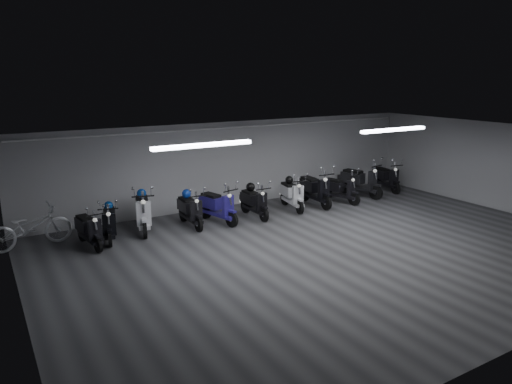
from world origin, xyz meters
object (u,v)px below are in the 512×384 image
scooter_1 (109,218)px  scooter_5 (254,198)px  scooter_0 (89,224)px  scooter_9 (361,176)px  scooter_8 (340,185)px  helmet_4 (289,180)px  helmet_1 (250,187)px  scooter_7 (315,184)px  scooter_2 (143,206)px  scooter_4 (218,201)px  helmet_0 (109,206)px  helmet_2 (142,193)px  helmet_3 (187,194)px  bicycle (29,223)px  scooter_3 (190,205)px  scooter_6 (292,190)px  scooter_10 (386,174)px

scooter_1 → scooter_5: (4.35, -0.17, 0.00)m
scooter_0 → scooter_9: 9.53m
scooter_8 → helmet_4: 1.92m
helmet_1 → scooter_0: bearing=-176.2°
scooter_0 → scooter_7: bearing=-7.0°
scooter_2 → helmet_1: (3.36, -0.20, 0.19)m
scooter_2 → scooter_5: bearing=7.8°
scooter_0 → scooter_4: (3.71, 0.14, 0.07)m
scooter_9 → helmet_0: (-8.88, 0.12, 0.14)m
scooter_9 → helmet_1: (-4.59, -0.04, 0.17)m
scooter_5 → helmet_2: scooter_5 is taller
scooter_2 → helmet_2: (0.07, 0.26, 0.30)m
scooter_1 → scooter_4: bearing=12.5°
scooter_1 → helmet_3: size_ratio=6.09×
bicycle → helmet_1: 6.24m
scooter_1 → helmet_2: 1.25m
scooter_9 → helmet_1: size_ratio=7.20×
scooter_1 → helmet_1: size_ratio=6.02×
scooter_2 → scooter_3: (1.30, -0.28, -0.09)m
scooter_2 → scooter_5: size_ratio=1.16×
helmet_0 → scooter_1: bearing=-104.7°
scooter_0 → scooter_6: bearing=-6.8°
scooter_9 → helmet_3: (-6.64, 0.12, 0.18)m
scooter_7 → bicycle: scooter_7 is taller
scooter_6 → helmet_3: scooter_6 is taller
scooter_3 → helmet_4: scooter_3 is taller
scooter_7 → scooter_10: (3.60, 0.29, -0.06)m
scooter_5 → scooter_9: size_ratio=0.84×
scooter_3 → scooter_2: bearing=168.2°
scooter_5 → helmet_0: bearing=174.5°
scooter_7 → helmet_4: scooter_7 is taller
scooter_3 → scooter_7: (4.49, -0.02, 0.09)m
scooter_2 → scooter_9: size_ratio=0.97×
scooter_8 → helmet_4: scooter_8 is taller
scooter_6 → helmet_0: size_ratio=7.41×
scooter_0 → helmet_2: (1.65, 0.78, 0.42)m
helmet_1 → helmet_4: size_ratio=1.08×
scooter_7 → helmet_0: bearing=-179.5°
scooter_8 → scooter_4: bearing=162.3°
scooter_10 → helmet_4: (-4.49, -0.05, 0.28)m
scooter_5 → scooter_10: 6.05m
scooter_9 → scooter_10: 1.45m
scooter_2 → helmet_0: bearing=-162.5°
scooter_6 → scooter_10: 4.54m
bicycle → scooter_8: bearing=-101.2°
helmet_0 → scooter_9: bearing=-0.8°
scooter_1 → scooter_7: size_ratio=0.86×
scooter_9 → helmet_4: scooter_9 is taller
helmet_1 → helmet_2: 3.32m
scooter_10 → scooter_9: bearing=-165.3°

